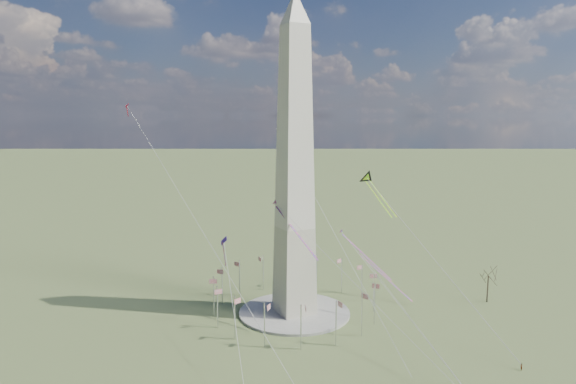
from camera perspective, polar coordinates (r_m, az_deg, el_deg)
name	(u,v)px	position (r m, az deg, el deg)	size (l,w,h in m)	color
ground	(294,314)	(171.49, 0.72, -13.35)	(2000.00, 2000.00, 0.00)	#4D6231
plaza	(294,312)	(171.34, 0.72, -13.23)	(36.00, 36.00, 0.80)	#9F9D91
washington_monument	(295,167)	(159.99, 0.75, 2.80)	(15.56, 15.56, 100.00)	beige
flagpole_ring	(294,292)	(168.92, 0.72, -11.06)	(54.40, 54.40, 13.00)	silver
tree_near	(489,274)	(190.75, 21.39, -8.48)	(8.06, 8.06, 14.10)	#47362B
person_east	(521,367)	(148.99, 24.50, -17.26)	(0.69, 0.45, 1.89)	gray
kite_delta_black	(369,180)	(188.50, 8.94, 1.29)	(6.64, 17.88, 14.90)	black
kite_diamond_purple	(224,244)	(158.12, -7.13, -5.74)	(2.16, 3.28, 9.87)	#391B7A
kite_streamer_left	(359,249)	(167.93, 7.84, -6.27)	(8.84, 18.66, 13.58)	#FF5028
kite_streamer_mid	(289,222)	(156.71, 0.10, -3.38)	(5.52, 21.58, 14.94)	#FF5028
kite_streamer_right	(378,270)	(185.96, 9.94, -8.50)	(10.42, 19.75, 14.64)	#FF5028
kite_small_red	(127,107)	(186.39, -17.44, 9.02)	(1.31, 2.06, 4.57)	red
kite_small_white	(278,129)	(205.60, -1.15, 7.02)	(1.24, 1.89, 4.09)	silver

